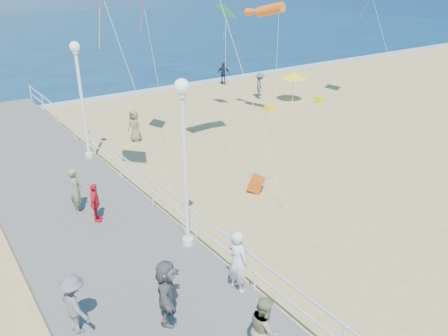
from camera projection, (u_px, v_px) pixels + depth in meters
ground at (306, 207)px, 17.00m from camera, size 160.00×160.00×0.00m
surf_line at (106, 97)px, 32.25m from camera, size 160.00×1.20×0.04m
boardwalk at (126, 273)px, 12.94m from camera, size 5.00×44.00×0.40m
railing at (195, 218)px, 13.81m from camera, size 0.05×42.00×0.55m
lamp_post_mid at (184, 149)px, 12.68m from camera, size 0.44×0.44×5.32m
lamp_post_far at (80, 89)px, 19.38m from camera, size 0.44×0.44×5.32m
woman_holding_toddler at (238, 261)px, 11.60m from camera, size 0.52×0.72×1.84m
toddler_held at (239, 247)px, 11.67m from camera, size 0.33×0.40×0.76m
spectator_1 at (264, 328)px, 9.51m from camera, size 0.97×1.02×1.66m
spectator_2 at (75, 304)px, 10.27m from camera, size 0.79×1.12×1.57m
spectator_3 at (95, 203)px, 15.01m from camera, size 0.70×0.90×1.42m
spectator_5 at (167, 292)px, 10.56m from camera, size 1.31×1.62×1.73m
spectator_6 at (76, 190)px, 15.55m from camera, size 0.53×0.70×1.73m
beach_walker_a at (260, 86)px, 31.70m from camera, size 1.33×1.37×1.88m
beach_walker_b at (224, 74)px, 35.82m from camera, size 1.03×1.08×1.80m
beach_walker_c at (135, 126)px, 23.49m from camera, size 0.85×0.99×1.71m
box_kite at (256, 185)px, 18.11m from camera, size 0.88×0.90×0.74m
beach_umbrella at (294, 75)px, 30.40m from camera, size 1.90×1.90×2.14m
beach_chair_left at (270, 107)px, 29.13m from camera, size 0.55×0.55×0.40m
beach_chair_right at (319, 100)px, 30.94m from camera, size 0.55×0.55×0.40m
kite_windsock at (270, 10)px, 24.14m from camera, size 1.04×2.90×1.13m
kite_diamond_green at (226, 11)px, 25.21m from camera, size 0.87×1.10×0.71m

